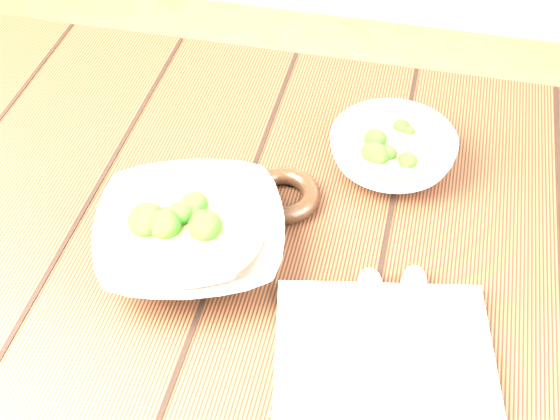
{
  "coord_description": "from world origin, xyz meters",
  "views": [
    {
      "loc": [
        0.2,
        -0.68,
        1.49
      ],
      "look_at": [
        0.05,
        -0.01,
        0.8
      ],
      "focal_mm": 50.0,
      "sensor_mm": 36.0,
      "label": 1
    }
  ],
  "objects_px": {
    "table": "(251,282)",
    "soup_bowl_back": "(392,151)",
    "trivet": "(283,195)",
    "napkin": "(384,356)",
    "soup_bowl_front": "(191,236)"
  },
  "relations": [
    {
      "from": "trivet",
      "to": "napkin",
      "type": "bearing_deg",
      "value": -52.9
    },
    {
      "from": "soup_bowl_back",
      "to": "napkin",
      "type": "xyz_separation_m",
      "value": [
        0.03,
        -0.32,
        -0.02
      ]
    },
    {
      "from": "trivet",
      "to": "napkin",
      "type": "distance_m",
      "value": 0.27
    },
    {
      "from": "table",
      "to": "soup_bowl_back",
      "type": "bearing_deg",
      "value": 42.22
    },
    {
      "from": "soup_bowl_back",
      "to": "soup_bowl_front",
      "type": "bearing_deg",
      "value": -135.82
    },
    {
      "from": "soup_bowl_front",
      "to": "table",
      "type": "bearing_deg",
      "value": 49.38
    },
    {
      "from": "table",
      "to": "trivet",
      "type": "xyz_separation_m",
      "value": [
        0.04,
        0.05,
        0.13
      ]
    },
    {
      "from": "soup_bowl_front",
      "to": "napkin",
      "type": "xyz_separation_m",
      "value": [
        0.26,
        -0.1,
        -0.02
      ]
    },
    {
      "from": "soup_bowl_front",
      "to": "napkin",
      "type": "bearing_deg",
      "value": -22.12
    },
    {
      "from": "trivet",
      "to": "soup_bowl_back",
      "type": "bearing_deg",
      "value": 37.62
    },
    {
      "from": "trivet",
      "to": "napkin",
      "type": "height_order",
      "value": "trivet"
    },
    {
      "from": "soup_bowl_front",
      "to": "soup_bowl_back",
      "type": "xyz_separation_m",
      "value": [
        0.22,
        0.22,
        -0.0
      ]
    },
    {
      "from": "table",
      "to": "soup_bowl_back",
      "type": "height_order",
      "value": "soup_bowl_back"
    },
    {
      "from": "soup_bowl_front",
      "to": "trivet",
      "type": "xyz_separation_m",
      "value": [
        0.09,
        0.11,
        -0.02
      ]
    },
    {
      "from": "table",
      "to": "napkin",
      "type": "bearing_deg",
      "value": -40.12
    }
  ]
}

